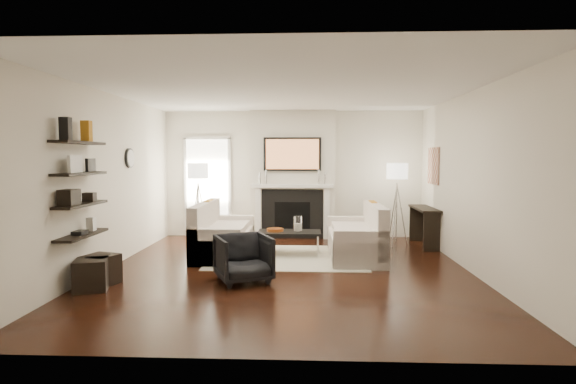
{
  "coord_description": "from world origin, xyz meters",
  "views": [
    {
      "loc": [
        0.31,
        -6.67,
        1.71
      ],
      "look_at": [
        0.0,
        0.6,
        1.15
      ],
      "focal_mm": 28.0,
      "sensor_mm": 36.0,
      "label": 1
    }
  ],
  "objects_px": {
    "lamp_left_shade": "(198,171)",
    "lamp_right_shade": "(397,171)",
    "loveseat_right_base": "(355,245)",
    "armchair": "(244,256)",
    "loveseat_left_base": "(224,243)",
    "ottoman_near": "(100,270)",
    "coffee_table": "(289,232)"
  },
  "relations": [
    {
      "from": "lamp_left_shade",
      "to": "lamp_right_shade",
      "type": "bearing_deg",
      "value": -0.36
    },
    {
      "from": "loveseat_right_base",
      "to": "lamp_left_shade",
      "type": "xyz_separation_m",
      "value": [
        -2.98,
        1.16,
        1.24
      ]
    },
    {
      "from": "loveseat_right_base",
      "to": "armchair",
      "type": "height_order",
      "value": "armchair"
    },
    {
      "from": "loveseat_left_base",
      "to": "ottoman_near",
      "type": "bearing_deg",
      "value": -125.35
    },
    {
      "from": "loveseat_right_base",
      "to": "lamp_left_shade",
      "type": "relative_size",
      "value": 4.5
    },
    {
      "from": "armchair",
      "to": "lamp_right_shade",
      "type": "xyz_separation_m",
      "value": [
        2.61,
        2.7,
        1.09
      ]
    },
    {
      "from": "loveseat_left_base",
      "to": "armchair",
      "type": "bearing_deg",
      "value": -70.7
    },
    {
      "from": "lamp_left_shade",
      "to": "lamp_right_shade",
      "type": "height_order",
      "value": "same"
    },
    {
      "from": "loveseat_right_base",
      "to": "ottoman_near",
      "type": "height_order",
      "value": "loveseat_right_base"
    },
    {
      "from": "ottoman_near",
      "to": "coffee_table",
      "type": "bearing_deg",
      "value": 38.16
    },
    {
      "from": "loveseat_left_base",
      "to": "armchair",
      "type": "xyz_separation_m",
      "value": [
        0.58,
        -1.65,
        0.15
      ]
    },
    {
      "from": "ottoman_near",
      "to": "lamp_left_shade",
      "type": "bearing_deg",
      "value": 78.14
    },
    {
      "from": "lamp_right_shade",
      "to": "ottoman_near",
      "type": "height_order",
      "value": "lamp_right_shade"
    },
    {
      "from": "coffee_table",
      "to": "ottoman_near",
      "type": "relative_size",
      "value": 2.75
    },
    {
      "from": "loveseat_left_base",
      "to": "coffee_table",
      "type": "xyz_separation_m",
      "value": [
        1.14,
        0.07,
        0.19
      ]
    },
    {
      "from": "lamp_left_shade",
      "to": "ottoman_near",
      "type": "height_order",
      "value": "lamp_left_shade"
    },
    {
      "from": "armchair",
      "to": "lamp_left_shade",
      "type": "bearing_deg",
      "value": 90.74
    },
    {
      "from": "lamp_right_shade",
      "to": "coffee_table",
      "type": "bearing_deg",
      "value": -154.28
    },
    {
      "from": "loveseat_left_base",
      "to": "coffee_table",
      "type": "bearing_deg",
      "value": 3.28
    },
    {
      "from": "lamp_right_shade",
      "to": "loveseat_left_base",
      "type": "bearing_deg",
      "value": -161.74
    },
    {
      "from": "loveseat_right_base",
      "to": "armchair",
      "type": "bearing_deg",
      "value": -137.26
    },
    {
      "from": "armchair",
      "to": "ottoman_near",
      "type": "bearing_deg",
      "value": 162.25
    },
    {
      "from": "loveseat_right_base",
      "to": "ottoman_near",
      "type": "relative_size",
      "value": 4.5
    },
    {
      "from": "loveseat_right_base",
      "to": "lamp_right_shade",
      "type": "distance_m",
      "value": 1.91
    },
    {
      "from": "loveseat_left_base",
      "to": "ottoman_near",
      "type": "distance_m",
      "value": 2.3
    },
    {
      "from": "coffee_table",
      "to": "armchair",
      "type": "distance_m",
      "value": 1.8
    },
    {
      "from": "loveseat_left_base",
      "to": "loveseat_right_base",
      "type": "height_order",
      "value": "same"
    },
    {
      "from": "loveseat_left_base",
      "to": "lamp_left_shade",
      "type": "bearing_deg",
      "value": 123.46
    },
    {
      "from": "loveseat_left_base",
      "to": "loveseat_right_base",
      "type": "relative_size",
      "value": 1.0
    },
    {
      "from": "coffee_table",
      "to": "lamp_right_shade",
      "type": "relative_size",
      "value": 2.75
    },
    {
      "from": "armchair",
      "to": "loveseat_left_base",
      "type": "bearing_deg",
      "value": 84.72
    },
    {
      "from": "lamp_right_shade",
      "to": "ottoman_near",
      "type": "xyz_separation_m",
      "value": [
        -4.52,
        -2.93,
        -1.25
      ]
    }
  ]
}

